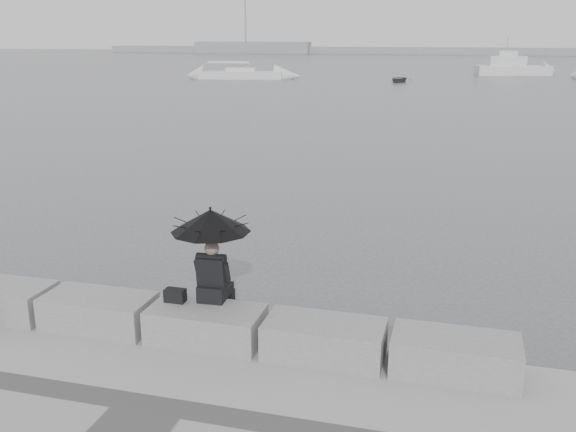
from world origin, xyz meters
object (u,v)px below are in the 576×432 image
(seated_person, at_px, (211,234))
(motor_cruiser, at_px, (513,67))
(dinghy, at_px, (399,79))
(sailboat_left, at_px, (241,74))

(seated_person, height_order, motor_cruiser, motor_cruiser)
(seated_person, distance_m, dinghy, 59.19)
(sailboat_left, xyz_separation_m, motor_cruiser, (28.78, 14.81, 0.38))
(sailboat_left, height_order, dinghy, sailboat_left)
(seated_person, xyz_separation_m, dinghy, (-3.35, 59.07, -1.72))
(seated_person, distance_m, sailboat_left, 62.52)
(dinghy, bearing_deg, sailboat_left, -170.50)
(motor_cruiser, bearing_deg, dinghy, -141.80)
(motor_cruiser, bearing_deg, seated_person, -109.84)
(motor_cruiser, relative_size, dinghy, 2.74)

